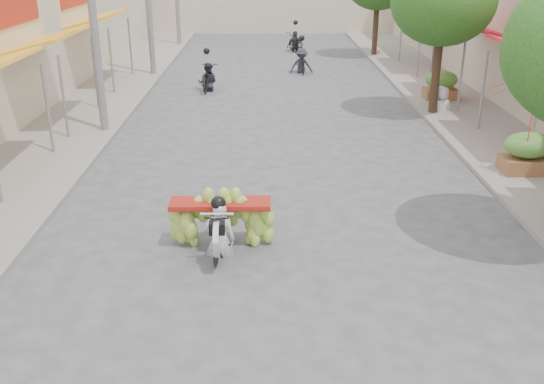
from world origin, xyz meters
The scene contains 11 objects.
sidewalk_left centered at (-7.00, 15.00, 0.06)m, with size 4.00×60.00×0.12m, color gray.
sidewalk_right centered at (7.00, 15.00, 0.06)m, with size 4.00×60.00×0.12m, color gray.
street_tree_mid centered at (5.40, 14.00, 3.78)m, with size 3.40×3.40×5.25m.
produce_crate_mid centered at (6.20, 8.00, 0.71)m, with size 1.20×0.88×1.16m.
produce_crate_far centered at (6.20, 16.00, 0.71)m, with size 1.20×0.88×1.16m.
banana_motorbike centered at (-1.25, 4.06, 0.68)m, with size 2.20×1.81×2.01m.
market_umbrella centered at (6.01, 7.63, 2.58)m, with size 2.37×2.37×1.96m.
pedestrian centered at (5.73, 14.15, 0.98)m, with size 0.96×0.73×1.72m.
bg_motorbike_a centered at (-2.69, 17.97, 0.73)m, with size 0.83×1.82×1.95m.
bg_motorbike_b centered at (1.30, 21.55, 0.87)m, with size 1.12×1.58×1.95m.
bg_motorbike_c centered at (1.31, 27.60, 0.77)m, with size 1.20×1.92×1.95m.
Camera 1 is at (-0.39, -6.36, 5.44)m, focal length 40.00 mm.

